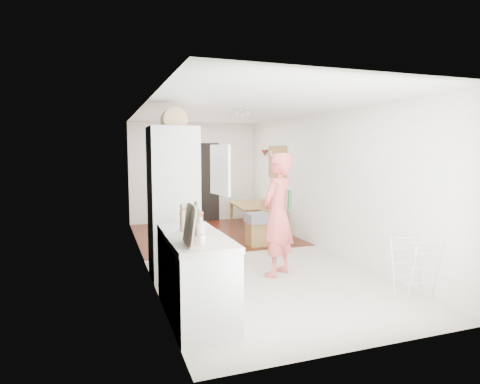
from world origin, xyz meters
TOP-DOWN VIEW (x-y plane):
  - room_shell at (0.00, 0.00)m, footprint 3.20×7.00m
  - floor at (0.00, 0.00)m, footprint 3.20×7.00m
  - wood_floor_overlay at (0.00, 1.85)m, footprint 3.20×3.30m
  - sage_wall_panel at (-1.59, -2.00)m, footprint 0.02×3.00m
  - tile_splashback at (-1.59, -2.55)m, footprint 0.02×1.90m
  - doorway_recess at (0.20, 3.48)m, footprint 0.90×0.04m
  - base_cabinet at (-1.30, -2.55)m, footprint 0.60×0.90m
  - worktop at (-1.30, -2.55)m, footprint 0.62×0.92m
  - range_cooker at (-1.30, -1.80)m, footprint 0.60×0.60m
  - cooker_top at (-1.30, -1.80)m, footprint 0.60×0.60m
  - fridge_housing at (-1.27, -0.78)m, footprint 0.66×0.66m
  - fridge_door at (-0.66, -1.08)m, footprint 0.14×0.56m
  - fridge_interior at (-0.96, -0.78)m, footprint 0.02×0.52m
  - pinboard at (1.58, 1.90)m, footprint 0.03×0.90m
  - pinboard_frame at (1.57, 1.90)m, footprint 0.00×0.94m
  - wall_sconce at (1.54, 2.55)m, footprint 0.18×0.18m
  - person at (0.16, -1.21)m, footprint 0.92×0.86m
  - dining_table at (1.15, 2.15)m, footprint 0.90×1.46m
  - dining_chair at (0.88, 0.67)m, footprint 0.45×0.45m
  - stool at (0.54, 0.54)m, footprint 0.35×0.35m
  - grey_drape at (0.54, 0.50)m, footprint 0.41×0.41m
  - drying_rack at (1.38, -2.60)m, footprint 0.43×0.40m
  - bread_bin at (-1.25, -0.84)m, footprint 0.38×0.37m
  - red_casserole at (-1.23, -1.81)m, footprint 0.29×0.29m
  - steel_pan at (-1.36, -2.70)m, footprint 0.19×0.19m
  - held_bottle at (0.30, -1.32)m, footprint 0.06×0.06m
  - bottle_a at (-1.34, -2.53)m, footprint 0.09×0.09m
  - bottle_b at (-1.38, -2.41)m, footprint 0.06×0.06m
  - bottle_c at (-1.33, -2.68)m, footprint 0.10×0.10m
  - pepper_mill_front at (-1.38, -2.02)m, footprint 0.08×0.08m
  - pepper_mill_back at (-1.35, -2.02)m, footprint 0.07×0.07m
  - chopping_boards at (-1.45, -2.75)m, footprint 0.08×0.30m

SIDE VIEW (x-z plane):
  - floor at x=0.00m, z-range -0.01..0.01m
  - wood_floor_overlay at x=0.00m, z-range 0.00..0.01m
  - stool at x=0.54m, z-range 0.00..0.46m
  - dining_table at x=1.15m, z-range 0.00..0.49m
  - drying_rack at x=1.38m, z-range 0.00..0.75m
  - base_cabinet at x=-1.30m, z-range 0.00..0.86m
  - dining_chair at x=0.88m, z-range 0.00..0.87m
  - range_cooker at x=-1.30m, z-range 0.00..0.88m
  - grey_drape at x=0.54m, z-range 0.46..0.64m
  - worktop at x=-1.30m, z-range 0.86..0.92m
  - cooker_top at x=-1.30m, z-range 0.88..0.92m
  - steel_pan at x=-1.36m, z-range 0.92..1.01m
  - doorway_recess at x=0.20m, z-range 0.00..2.00m
  - red_casserole at x=-1.23m, z-range 0.92..1.09m
  - bottle_c at x=-1.33m, z-range 0.92..1.13m
  - pepper_mill_front at x=-1.38m, z-range 0.92..1.16m
  - pepper_mill_back at x=-1.35m, z-range 0.92..1.16m
  - bottle_b at x=-1.38m, z-range 0.92..1.17m
  - person at x=0.16m, z-range 0.00..2.11m
  - fridge_housing at x=-1.27m, z-range 0.00..2.15m
  - bottle_a at x=-1.34m, z-range 0.92..1.24m
  - chopping_boards at x=-1.45m, z-range 0.92..1.32m
  - held_bottle at x=0.30m, z-range 0.98..1.26m
  - tile_splashback at x=-1.59m, z-range 0.90..1.40m
  - room_shell at x=0.00m, z-range 0.00..2.50m
  - fridge_door at x=-0.66m, z-range 1.20..1.90m
  - fridge_interior at x=-0.96m, z-range 1.22..1.88m
  - pinboard at x=1.58m, z-range 1.20..1.90m
  - pinboard_frame at x=1.57m, z-range 1.18..1.92m
  - wall_sconce at x=1.54m, z-range 1.67..1.83m
  - sage_wall_panel at x=-1.59m, z-range 1.20..2.50m
  - bread_bin at x=-1.25m, z-range 2.15..2.33m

